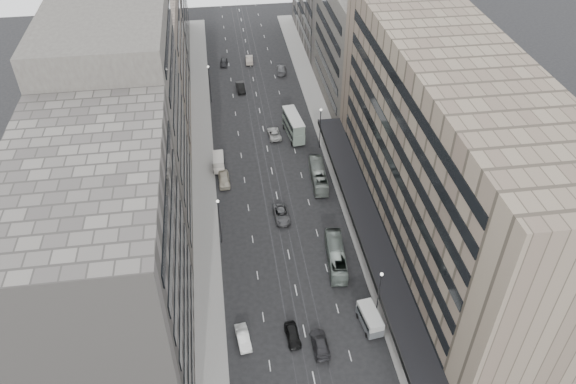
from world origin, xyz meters
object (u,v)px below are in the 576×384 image
sedan_2 (282,215)px  bus_far (318,175)px  panel_van (219,162)px  vw_microbus (370,318)px  sedan_0 (293,335)px  pedestrian (424,379)px  sedan_1 (243,338)px  bus_near (336,256)px  double_decker (293,125)px

sedan_2 → bus_far: bearing=45.8°
panel_van → sedan_2: 17.43m
vw_microbus → sedan_0: (-10.12, -0.56, -0.74)m
panel_van → sedan_0: bearing=-77.9°
vw_microbus → sedan_2: (-8.43, 22.56, -0.74)m
panel_van → pedestrian: panel_van is taller
sedan_1 → pedestrian: size_ratio=2.47×
bus_far → vw_microbus: (0.92, -31.06, 0.08)m
vw_microbus → sedan_0: size_ratio=1.22×
panel_van → bus_far: bearing=-19.6°
bus_near → sedan_2: size_ratio=1.98×
double_decker → panel_van: double_decker is taller
bus_near → sedan_0: size_ratio=2.41×
bus_near → double_decker: (-1.06, 34.17, 1.06)m
bus_near → pedestrian: (6.08, -20.88, -0.36)m
panel_van → pedestrian: bearing=-64.0°
bus_far → double_decker: double_decker is taller
vw_microbus → sedan_1: (-16.37, -0.11, -0.73)m
bus_far → sedan_0: bearing=77.1°
vw_microbus → sedan_1: vw_microbus is taller
double_decker → sedan_0: double_decker is taller
sedan_1 → sedan_2: size_ratio=0.86×
bus_far → pedestrian: bearing=100.5°
bus_near → sedan_1: 18.65m
sedan_2 → panel_van: bearing=119.4°
sedan_0 → sedan_2: bearing=81.7°
bus_near → sedan_0: (-8.16, -12.25, -0.68)m
bus_near → sedan_1: (-14.42, -11.81, -0.67)m
double_decker → vw_microbus: size_ratio=1.70×
double_decker → vw_microbus: double_decker is taller
panel_van → pedestrian: 51.35m
bus_near → panel_van: 30.05m
sedan_1 → bus_near: bearing=32.3°
sedan_1 → pedestrian: pedestrian is taller
bus_near → sedan_2: (-6.48, 10.86, -0.68)m
double_decker → panel_van: bearing=-156.4°
vw_microbus → panel_van: 41.28m
bus_far → pedestrian: size_ratio=5.61×
double_decker → sedan_2: bearing=-109.8°
vw_microbus → sedan_1: size_ratio=1.17×
bus_far → sedan_1: bearing=67.0°
bus_far → double_decker: 14.99m
double_decker → panel_van: (-14.67, -8.56, -0.98)m
sedan_1 → panel_van: bearing=84.9°
sedan_1 → pedestrian: (20.50, -9.07, 0.31)m
panel_van → pedestrian: (21.81, -46.49, -0.44)m
vw_microbus → pedestrian: 10.08m
panel_van → sedan_0: 38.62m
vw_microbus → bus_far: bearing=84.2°
sedan_0 → vw_microbus: bearing=-1.0°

